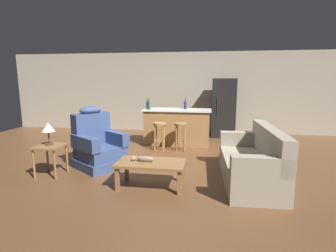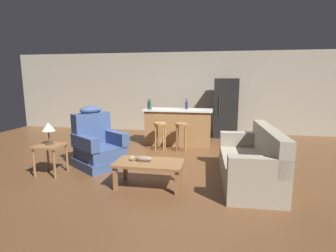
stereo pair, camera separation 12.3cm
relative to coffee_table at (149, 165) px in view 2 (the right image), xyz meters
The scene contains 15 objects.
ground_plane 1.61m from the coffee_table, 87.51° to the left, with size 12.00×12.00×0.00m.
back_wall 4.79m from the coffee_table, 89.16° to the left, with size 12.00×0.05×2.60m.
coffee_table is the anchor object (origin of this frame).
fish_figurine 0.16m from the coffee_table, behind, with size 0.34×0.10×0.10m.
couch 1.73m from the coffee_table, 15.63° to the left, with size 0.92×1.93×0.94m.
recliner_near_lamp 1.54m from the coffee_table, 146.34° to the left, with size 1.17×1.17×1.20m.
end_table 1.93m from the coffee_table, behind, with size 0.48×0.48×0.56m.
table_lamp 2.02m from the coffee_table, behind, with size 0.24×0.24×0.41m.
kitchen_island 2.92m from the coffee_table, 88.66° to the left, with size 1.80×0.70×0.95m.
bar_stool_left 2.31m from the coffee_table, 97.33° to the left, with size 0.32×0.32×0.68m.
bar_stool_right 2.31m from the coffee_table, 84.14° to the left, with size 0.32×0.32×0.68m.
refrigerator 4.36m from the coffee_table, 72.02° to the left, with size 0.70×0.69×1.76m.
bottle_tall_green 3.06m from the coffee_table, 84.64° to the left, with size 0.07×0.07×0.29m.
bottle_short_amber 2.85m from the coffee_table, 103.21° to the left, with size 0.07×0.07×0.27m.
bottle_wine_dark 3.06m from the coffee_table, 104.02° to the left, with size 0.09×0.09×0.27m.
Camera 2 is at (0.95, -5.51, 1.73)m, focal length 28.00 mm.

